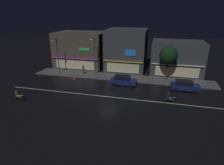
{
  "coord_description": "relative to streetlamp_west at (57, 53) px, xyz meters",
  "views": [
    {
      "loc": [
        6.91,
        -25.08,
        11.95
      ],
      "look_at": [
        0.19,
        1.56,
        1.68
      ],
      "focal_mm": 31.42,
      "sensor_mm": 36.0,
      "label": 1
    }
  ],
  "objects": [
    {
      "name": "ground_plane",
      "position": [
        12.29,
        -8.12,
        -4.1
      ],
      "size": [
        140.0,
        140.0,
        0.0
      ],
      "primitive_type": "plane",
      "color": "black"
    },
    {
      "name": "streetlamp_west",
      "position": [
        0.0,
        0.0,
        0.0
      ],
      "size": [
        0.44,
        1.64,
        6.65
      ],
      "color": "#47494C",
      "rests_on": "sidewalk_far"
    },
    {
      "name": "streetlamp_mid",
      "position": [
        7.17,
        0.96,
        0.17
      ],
      "size": [
        0.44,
        1.64,
        6.97
      ],
      "color": "#47494C",
      "rests_on": "sidewalk_far"
    },
    {
      "name": "storefront_center_block",
      "position": [
        2.29,
        6.37,
        -0.37
      ],
      "size": [
        10.42,
        7.6,
        7.46
      ],
      "color": "#4C443A",
      "rests_on": "ground"
    },
    {
      "name": "parked_car_near_kerb",
      "position": [
        23.22,
        -3.03,
        -3.23
      ],
      "size": [
        4.3,
        1.98,
        1.67
      ],
      "color": "navy",
      "rests_on": "ground"
    },
    {
      "name": "sidewalk_far",
      "position": [
        12.29,
        0.66,
        -4.03
      ],
      "size": [
        33.34,
        3.98,
        0.14
      ],
      "primitive_type": "cube",
      "color": "#4C4C4F",
      "rests_on": "ground"
    },
    {
      "name": "parked_car_trailing",
      "position": [
        13.5,
        -2.98,
        -3.23
      ],
      "size": [
        4.3,
        1.98,
        1.67
      ],
      "rotation": [
        0.0,
        0.0,
        3.14
      ],
      "color": "navy",
      "rests_on": "ground"
    },
    {
      "name": "storefront_right_block",
      "position": [
        12.29,
        6.66,
        0.04
      ],
      "size": [
        7.91,
        8.17,
        8.27
      ],
      "color": "#383A3F",
      "rests_on": "ground"
    },
    {
      "name": "storefront_left_block",
      "position": [
        22.29,
        5.98,
        -0.94
      ],
      "size": [
        9.59,
        6.83,
        6.31
      ],
      "color": "#383A3F",
      "rests_on": "ground"
    },
    {
      "name": "motorcycle_following",
      "position": [
        0.31,
        -12.23,
        -3.46
      ],
      "size": [
        1.9,
        0.6,
        1.52
      ],
      "rotation": [
        0.0,
        0.0,
        3.2
      ],
      "color": "black",
      "rests_on": "ground"
    },
    {
      "name": "motorcycle_lead",
      "position": [
        20.77,
        -7.74,
        -3.46
      ],
      "size": [
        1.9,
        0.6,
        1.52
      ],
      "rotation": [
        0.0,
        0.0,
        -0.06
      ],
      "color": "black",
      "rests_on": "ground"
    },
    {
      "name": "lane_divider_stripe",
      "position": [
        12.29,
        -8.12,
        -4.09
      ],
      "size": [
        31.68,
        0.16,
        0.01
      ],
      "primitive_type": "cube",
      "color": "beige",
      "rests_on": "ground"
    },
    {
      "name": "street_tree",
      "position": [
        20.51,
        1.25,
        0.46
      ],
      "size": [
        3.12,
        3.12,
        6.0
      ],
      "color": "#473323",
      "rests_on": "sidewalk_far"
    },
    {
      "name": "pedestrian_on_sidewalk",
      "position": [
        4.87,
        0.84,
        -3.13
      ],
      "size": [
        0.4,
        0.4,
        1.8
      ],
      "rotation": [
        0.0,
        0.0,
        0.55
      ],
      "color": "brown",
      "rests_on": "sidewalk_far"
    },
    {
      "name": "traffic_cone",
      "position": [
        4.24,
        -2.15,
        -3.82
      ],
      "size": [
        0.36,
        0.36,
        0.55
      ],
      "primitive_type": "cone",
      "color": "orange",
      "rests_on": "ground"
    }
  ]
}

